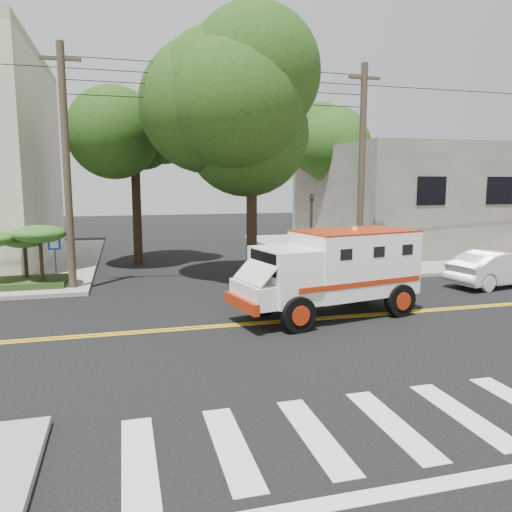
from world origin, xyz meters
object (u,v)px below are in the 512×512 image
object	(u,v)px
parked_sedan	(498,268)
pedestrian_b	(371,246)
pedestrian_a	(389,251)
armored_truck	(334,268)

from	to	relation	value
parked_sedan	pedestrian_b	bearing A→B (deg)	15.35
pedestrian_a	pedestrian_b	distance (m)	1.28
parked_sedan	pedestrian_a	bearing A→B (deg)	19.30
armored_truck	parked_sedan	size ratio (longest dim) A/B	1.41
pedestrian_a	pedestrian_b	bearing A→B (deg)	-106.37
armored_truck	pedestrian_b	world-z (taller)	armored_truck
parked_sedan	pedestrian_b	world-z (taller)	pedestrian_b
parked_sedan	pedestrian_b	distance (m)	6.02
parked_sedan	pedestrian_a	distance (m)	4.80
parked_sedan	armored_truck	bearing A→B (deg)	95.78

